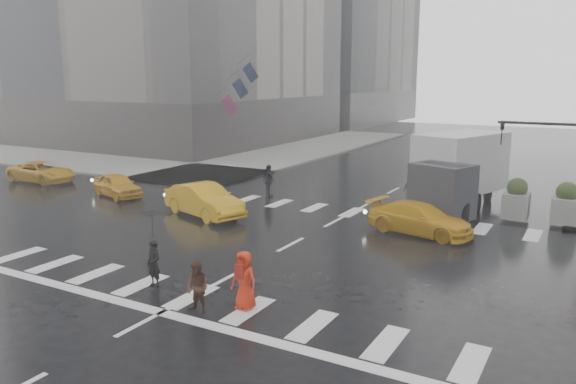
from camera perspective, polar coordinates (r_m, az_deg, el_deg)
The scene contains 17 objects.
ground at distance 21.74m, azimuth 0.27°, elevation -5.37°, with size 120.00×120.00×0.00m, color black.
sidewalk_nw at distance 46.78m, azimuth -10.24°, elevation 3.75°, with size 35.00×35.00×0.15m, color gray.
road_markings at distance 21.74m, azimuth 0.27°, elevation -5.35°, with size 18.00×48.00×0.01m, color silver, non-canonical shape.
traffic_signal_pole at distance 26.38m, azimuth 26.82°, elevation 3.55°, with size 4.45×0.42×4.50m.
planter_west at distance 27.08m, azimuth 22.19°, elevation -0.68°, with size 1.10×1.10×1.80m.
planter_mid at distance 26.93m, azimuth 26.40°, elevation -1.10°, with size 1.10×1.10×1.80m.
flag_cluster at distance 44.49m, azimuth -5.20°, elevation 10.68°, with size 2.87×3.06×4.69m.
pedestrian_black at distance 17.54m, azimuth -13.63°, elevation -4.17°, with size 1.08×1.10×2.43m.
pedestrian_brown at distance 15.69m, azimuth -9.18°, elevation -9.57°, with size 0.70×0.55×1.45m, color #432518.
pedestrian_orange at distance 15.76m, azimuth -4.47°, elevation -8.90°, with size 0.84×0.58×1.67m.
pedestrian_far_a at distance 30.14m, azimuth -1.97°, elevation 1.16°, with size 1.02×0.62×1.75m, color black.
pedestrian_far_b at distance 29.04m, azimuth 12.59°, elevation 0.50°, with size 1.15×0.63×1.77m, color black.
taxi_front at distance 31.57m, azimuth -16.94°, elevation 0.66°, with size 1.46×3.64×1.24m, color #DC9A0B.
taxi_mid at distance 26.24m, azimuth -8.54°, elevation -0.83°, with size 1.58×4.54×1.50m, color #DC9A0B.
taxi_rear at distance 23.68m, azimuth 13.27°, elevation -2.66°, with size 1.79×3.88×1.27m, color #DC9A0B.
taxi_far at distance 37.60m, azimuth -23.73°, elevation 1.88°, with size 2.06×3.96×1.24m, color #DC9A0B.
box_truck at distance 28.32m, azimuth 16.69°, elevation 2.17°, with size 2.56×6.82×3.63m.
Camera 1 is at (10.11, -18.16, 6.37)m, focal length 35.00 mm.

